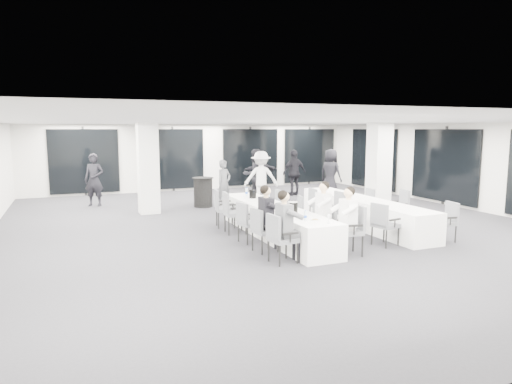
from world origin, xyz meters
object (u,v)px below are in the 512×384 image
Objects in this scene: standing_guest_b at (255,171)px; ice_bucket_near at (293,208)px; chair_main_left_fourth at (232,210)px; standing_guest_g at (94,176)px; ice_bucket_far at (253,194)px; standing_guest_h at (380,173)px; standing_guest_e at (331,170)px; banquet_table_main at (274,221)px; chair_side_left_far at (317,203)px; chair_side_right_near at (447,219)px; chair_main_right_near at (353,227)px; banquet_table_side at (363,212)px; standing_guest_f at (261,168)px; chair_main_right_second at (327,222)px; chair_main_right_far at (276,203)px; chair_side_right_far at (366,201)px; chair_side_left_near at (383,222)px; chair_main_left_far at (222,206)px; cocktail_table at (203,192)px; chair_main_left_mid at (247,220)px; standing_guest_c at (261,174)px; chair_side_left_mid at (345,209)px; standing_guest_d at (294,170)px; chair_main_right_mid at (313,217)px; chair_main_left_near at (279,235)px; chair_main_right_fourth at (296,211)px; chair_side_right_mid at (399,206)px; standing_guest_a at (224,180)px.

ice_bucket_near is at bearing 68.00° from standing_guest_b.
standing_guest_g is (-2.95, 5.67, 0.42)m from chair_main_left_fourth.
ice_bucket_far is at bearing 135.51° from chair_main_left_fourth.
ice_bucket_near is at bearing 93.60° from standing_guest_h.
standing_guest_e is 6.16m from ice_bucket_far.
banquet_table_main is 5.26× the size of chair_side_left_far.
ice_bucket_near reaches higher than chair_side_right_near.
chair_main_right_near reaches higher than chair_side_right_near.
standing_guest_f is at bearing 87.06° from banquet_table_side.
chair_main_right_second is 7.52m from standing_guest_e.
standing_guest_h is at bearing 34.99° from banquet_table_main.
chair_side_right_far is (2.71, -0.54, -0.02)m from chair_main_right_far.
banquet_table_side is 5.16× the size of chair_side_left_near.
chair_main_left_far is at bearing 34.70° from chair_main_right_near.
cocktail_table is 1.11× the size of chair_main_right_far.
standing_guest_g is 10.63m from standing_guest_h.
standing_guest_g is (-5.50, 0.95, -0.05)m from standing_guest_b.
standing_guest_e reaches higher than chair_main_right_near.
chair_main_left_mid is 4.66m from chair_side_right_near.
standing_guest_c is 3.78m from ice_bucket_far.
chair_side_left_mid reaches higher than ice_bucket_near.
chair_main_left_fourth is 3.27m from chair_main_right_near.
standing_guest_d is (0.09, 7.98, 0.50)m from chair_side_right_near.
standing_guest_e is 8.03× the size of ice_bucket_near.
ice_bucket_near is at bearing -69.36° from chair_side_left_mid.
chair_main_left_mid is 4.24× the size of ice_bucket_far.
standing_guest_g reaches higher than chair_main_left_mid.
chair_main_right_far is at bearing 92.59° from standing_guest_c.
ice_bucket_near reaches higher than banquet_table_side.
banquet_table_main is 8.19m from standing_guest_h.
chair_main_right_mid is at bearing 69.71° from chair_side_right_near.
ice_bucket_near is at bearing 135.40° from chair_main_left_near.
chair_main_right_near reaches higher than cocktail_table.
standing_guest_b is (-0.17, 7.19, 0.52)m from chair_side_left_near.
chair_main_left_far is 6.80m from standing_guest_e.
standing_guest_f is at bearing -3.95° from chair_main_right_fourth.
banquet_table_main is 1.37m from chair_main_right_second.
banquet_table_main is at bearing -98.93° from chair_side_left_mid.
standing_guest_c reaches higher than standing_guest_d.
standing_guest_f is (3.95, 8.47, 0.38)m from chair_main_left_mid.
chair_main_right_second is 8.24m from standing_guest_h.
banquet_table_main is 2.40× the size of standing_guest_e.
standing_guest_b is at bearing 15.62° from standing_guest_g.
standing_guest_d reaches higher than cocktail_table.
standing_guest_f is 9.71m from ice_bucket_near.
chair_main_left_near is 0.93× the size of chair_side_left_mid.
chair_side_right_mid is 0.48× the size of standing_guest_c.
chair_side_right_far is (2.71, 0.70, -0.02)m from chair_main_right_fourth.
standing_guest_e is at bearing 38.68° from ice_bucket_far.
standing_guest_a reaches higher than chair_main_right_far.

